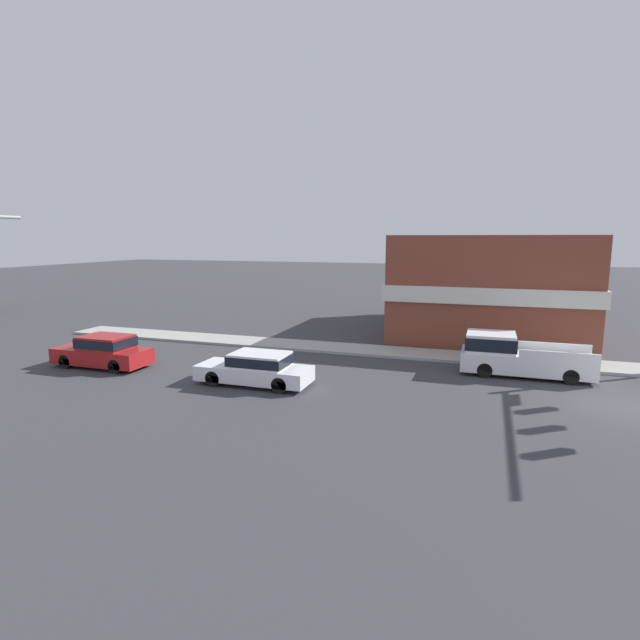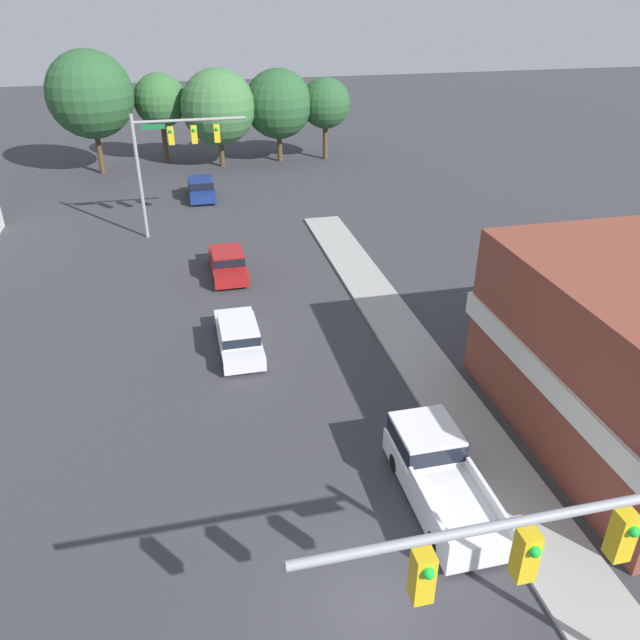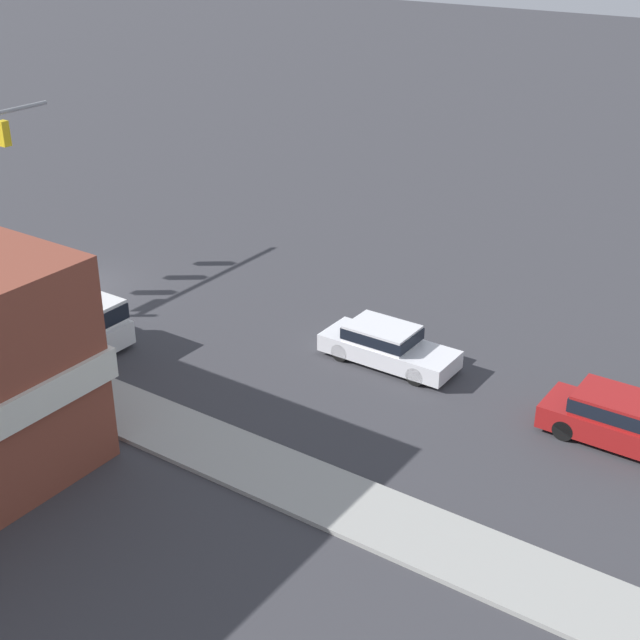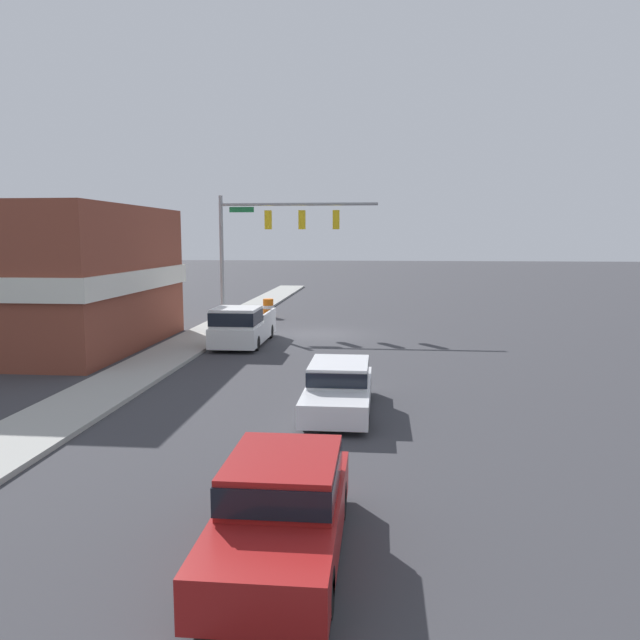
# 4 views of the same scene
# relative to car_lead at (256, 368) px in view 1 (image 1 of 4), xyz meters

# --- Properties ---
(ground_plane) EXTENTS (200.00, 200.00, 0.00)m
(ground_plane) POSITION_rel_car_lead_xyz_m (1.86, -13.95, -0.72)
(ground_plane) COLOR #38383D
(sidewalk_curb) EXTENTS (2.40, 60.00, 0.14)m
(sidewalk_curb) POSITION_rel_car_lead_xyz_m (7.56, -13.95, -0.65)
(sidewalk_curb) COLOR #9E9E99
(sidewalk_curb) RESTS_ON ground
(car_lead) EXTENTS (1.79, 4.84, 1.38)m
(car_lead) POSITION_rel_car_lead_xyz_m (0.00, 0.00, 0.00)
(car_lead) COLOR black
(car_lead) RESTS_ON ground
(car_second_ahead) EXTENTS (1.83, 4.63, 1.53)m
(car_second_ahead) POSITION_rel_car_lead_xyz_m (0.33, 8.20, 0.07)
(car_second_ahead) COLOR black
(car_second_ahead) RESTS_ON ground
(pickup_truck_parked) EXTENTS (2.05, 5.57, 1.85)m
(pickup_truck_parked) POSITION_rel_car_lead_xyz_m (5.13, -10.30, 0.19)
(pickup_truck_parked) COLOR black
(pickup_truck_parked) RESTS_ON ground
(corner_brick_building) EXTENTS (13.72, 11.41, 6.26)m
(corner_brick_building) POSITION_rel_car_lead_xyz_m (15.97, -9.12, 2.40)
(corner_brick_building) COLOR brown
(corner_brick_building) RESTS_ON ground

